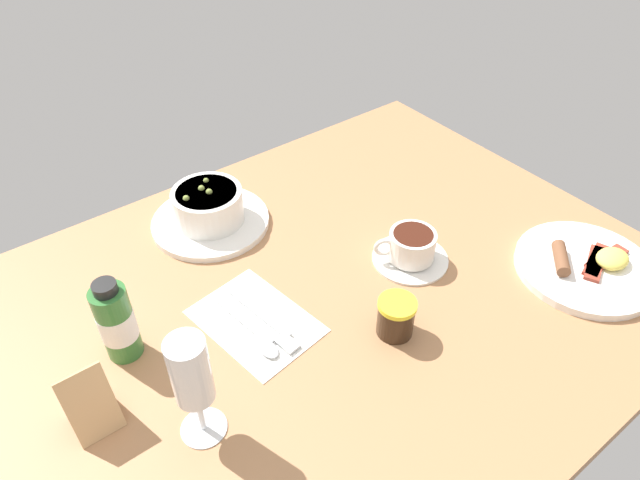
# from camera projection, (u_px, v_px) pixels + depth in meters

# --- Properties ---
(ground_plane) EXTENTS (1.10, 0.84, 0.03)m
(ground_plane) POSITION_uv_depth(u_px,v_px,m) (326.00, 301.00, 0.93)
(ground_plane) COLOR #A8754C
(porridge_bowl) EXTENTS (0.21, 0.21, 0.08)m
(porridge_bowl) POSITION_uv_depth(u_px,v_px,m) (209.00, 209.00, 1.03)
(porridge_bowl) COLOR white
(porridge_bowl) RESTS_ON ground_plane
(cutlery_setting) EXTENTS (0.16, 0.21, 0.01)m
(cutlery_setting) POSITION_uv_depth(u_px,v_px,m) (257.00, 322.00, 0.87)
(cutlery_setting) COLOR white
(cutlery_setting) RESTS_ON ground_plane
(coffee_cup) EXTENTS (0.13, 0.13, 0.06)m
(coffee_cup) POSITION_uv_depth(u_px,v_px,m) (411.00, 248.00, 0.97)
(coffee_cup) COLOR white
(coffee_cup) RESTS_ON ground_plane
(wine_glass) EXTENTS (0.06, 0.06, 0.17)m
(wine_glass) POSITION_uv_depth(u_px,v_px,m) (191.00, 376.00, 0.67)
(wine_glass) COLOR white
(wine_glass) RESTS_ON ground_plane
(jam_jar) EXTENTS (0.06, 0.06, 0.06)m
(jam_jar) POSITION_uv_depth(u_px,v_px,m) (396.00, 317.00, 0.84)
(jam_jar) COLOR #342214
(jam_jar) RESTS_ON ground_plane
(sauce_bottle_green) EXTENTS (0.05, 0.05, 0.14)m
(sauce_bottle_green) POSITION_uv_depth(u_px,v_px,m) (117.00, 322.00, 0.79)
(sauce_bottle_green) COLOR #337233
(sauce_bottle_green) RESTS_ON ground_plane
(breakfast_plate) EXTENTS (0.23, 0.23, 0.04)m
(breakfast_plate) POSITION_uv_depth(u_px,v_px,m) (587.00, 266.00, 0.96)
(breakfast_plate) COLOR white
(breakfast_plate) RESTS_ON ground_plane
(menu_card) EXTENTS (0.06, 0.06, 0.10)m
(menu_card) POSITION_uv_depth(u_px,v_px,m) (87.00, 398.00, 0.71)
(menu_card) COLOR tan
(menu_card) RESTS_ON ground_plane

